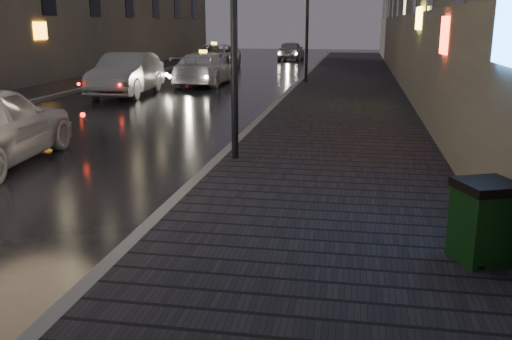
{
  "coord_description": "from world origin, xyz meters",
  "views": [
    {
      "loc": [
        4.29,
        -5.24,
        2.86
      ],
      "look_at": [
        2.92,
        2.42,
        0.85
      ],
      "focal_mm": 40.0,
      "sensor_mm": 36.0,
      "label": 1
    }
  ],
  "objects_px": {
    "trash_bin": "(484,221)",
    "taxi_mid": "(204,69)",
    "lamp_far": "(307,9)",
    "car_left_mid": "(127,74)",
    "car_far": "(291,51)",
    "taxi_far": "(214,56)"
  },
  "relations": [
    {
      "from": "car_left_mid",
      "to": "taxi_far",
      "type": "height_order",
      "value": "car_left_mid"
    },
    {
      "from": "lamp_far",
      "to": "car_left_mid",
      "type": "height_order",
      "value": "lamp_far"
    },
    {
      "from": "trash_bin",
      "to": "car_left_mid",
      "type": "height_order",
      "value": "car_left_mid"
    },
    {
      "from": "taxi_mid",
      "to": "car_far",
      "type": "distance_m",
      "value": 19.27
    },
    {
      "from": "trash_bin",
      "to": "taxi_mid",
      "type": "distance_m",
      "value": 21.54
    },
    {
      "from": "trash_bin",
      "to": "taxi_mid",
      "type": "bearing_deg",
      "value": 91.21
    },
    {
      "from": "car_left_mid",
      "to": "car_far",
      "type": "height_order",
      "value": "car_left_mid"
    },
    {
      "from": "taxi_mid",
      "to": "car_far",
      "type": "bearing_deg",
      "value": -97.05
    },
    {
      "from": "taxi_far",
      "to": "trash_bin",
      "type": "bearing_deg",
      "value": -69.4
    },
    {
      "from": "trash_bin",
      "to": "taxi_far",
      "type": "bearing_deg",
      "value": 87.19
    },
    {
      "from": "car_left_mid",
      "to": "taxi_mid",
      "type": "height_order",
      "value": "car_left_mid"
    },
    {
      "from": "car_left_mid",
      "to": "car_far",
      "type": "xyz_separation_m",
      "value": [
        3.94,
        23.5,
        -0.1
      ]
    },
    {
      "from": "trash_bin",
      "to": "taxi_mid",
      "type": "xyz_separation_m",
      "value": [
        -8.71,
        19.7,
        0.11
      ]
    },
    {
      "from": "taxi_far",
      "to": "car_far",
      "type": "relative_size",
      "value": 1.28
    },
    {
      "from": "trash_bin",
      "to": "taxi_far",
      "type": "height_order",
      "value": "taxi_far"
    },
    {
      "from": "lamp_far",
      "to": "trash_bin",
      "type": "bearing_deg",
      "value": -79.16
    },
    {
      "from": "lamp_far",
      "to": "car_left_mid",
      "type": "distance_m",
      "value": 8.98
    },
    {
      "from": "car_far",
      "to": "taxi_mid",
      "type": "bearing_deg",
      "value": 86.36
    },
    {
      "from": "taxi_mid",
      "to": "taxi_far",
      "type": "distance_m",
      "value": 10.27
    },
    {
      "from": "trash_bin",
      "to": "car_far",
      "type": "distance_m",
      "value": 39.47
    },
    {
      "from": "taxi_mid",
      "to": "taxi_far",
      "type": "relative_size",
      "value": 0.94
    },
    {
      "from": "taxi_far",
      "to": "lamp_far",
      "type": "bearing_deg",
      "value": -52.68
    }
  ]
}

